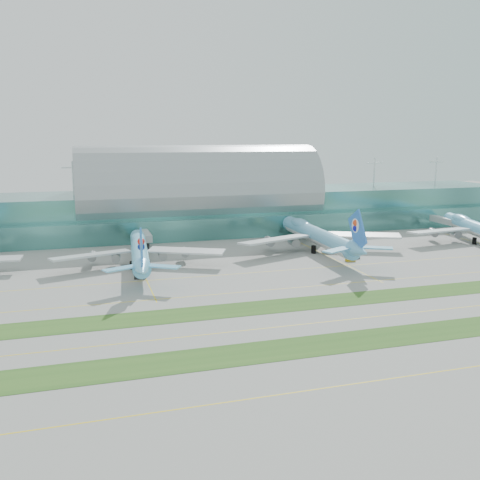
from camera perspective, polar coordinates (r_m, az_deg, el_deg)
name	(u,v)px	position (r m, az deg, el deg)	size (l,w,h in m)	color
ground	(295,307)	(153.50, 5.88, -7.09)	(700.00, 700.00, 0.00)	gray
terminal	(199,203)	(271.46, -4.43, 3.95)	(340.00, 69.10, 36.00)	#3D7A75
grass_strip_near	(340,342)	(129.61, 10.66, -10.69)	(420.00, 12.00, 0.08)	#2D591E
grass_strip_far	(292,304)	(155.24, 5.60, -6.86)	(420.00, 12.00, 0.08)	#2D591E
taxiline_a	(387,379)	(113.74, 15.38, -14.12)	(420.00, 0.35, 0.01)	yellow
taxiline_b	(316,323)	(141.37, 8.06, -8.75)	(420.00, 0.35, 0.01)	yellow
taxiline_c	(273,289)	(169.51, 3.57, -5.29)	(420.00, 0.35, 0.01)	yellow
taxiline_d	(252,273)	(189.57, 1.29, -3.50)	(420.00, 0.35, 0.01)	yellow
airliner_b	(139,250)	(201.33, -10.69, -1.04)	(63.53, 72.33, 19.90)	#71CCFA
airliner_c	(317,234)	(226.83, 8.18, 0.60)	(71.83, 81.44, 22.43)	#61AED6
airliner_d	(478,228)	(264.95, 24.01, 1.16)	(65.47, 75.68, 21.17)	#6CC1ED
gse_c	(140,277)	(184.37, -10.61, -3.86)	(3.86, 1.61, 1.61)	black
gse_d	(144,270)	(193.71, -10.24, -3.12)	(3.40, 1.92, 1.59)	black
gse_e	(350,259)	(210.98, 11.69, -2.01)	(3.68, 1.90, 1.56)	#BF970B
gse_f	(355,257)	(215.53, 12.20, -1.78)	(3.35, 1.70, 1.44)	black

